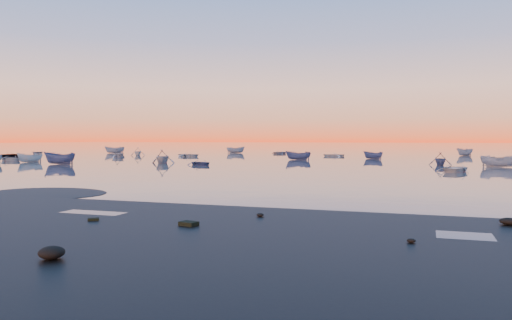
% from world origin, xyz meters
% --- Properties ---
extents(ground, '(600.00, 600.00, 0.00)m').
position_xyz_m(ground, '(0.00, 100.00, 0.00)').
color(ground, '#655B54').
rests_on(ground, ground).
extents(mud_lobes, '(140.00, 6.00, 0.07)m').
position_xyz_m(mud_lobes, '(0.00, -1.00, 0.01)').
color(mud_lobes, black).
rests_on(mud_lobes, ground).
extents(moored_fleet, '(124.00, 58.00, 1.20)m').
position_xyz_m(moored_fleet, '(0.00, 53.00, 0.00)').
color(moored_fleet, silver).
rests_on(moored_fleet, ground).
extents(boat_near_left, '(3.53, 3.87, 0.93)m').
position_xyz_m(boat_near_left, '(-9.73, 30.97, 0.00)').
color(boat_near_left, '#3A486F').
rests_on(boat_near_left, ground).
extents(boat_near_center, '(1.85, 4.23, 1.45)m').
position_xyz_m(boat_near_center, '(24.72, 38.01, 0.00)').
color(boat_near_center, gray).
rests_on(boat_near_center, ground).
extents(boat_near_right, '(3.53, 1.66, 1.22)m').
position_xyz_m(boat_near_right, '(18.38, 40.92, 0.00)').
color(boat_near_right, '#3A486F').
rests_on(boat_near_right, ground).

